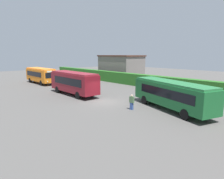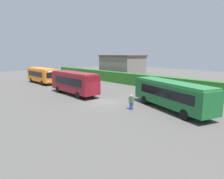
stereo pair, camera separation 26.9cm
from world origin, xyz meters
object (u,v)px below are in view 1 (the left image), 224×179
(bus_orange, at_px, (41,75))
(bus_maroon, at_px, (74,82))
(person_center, at_px, (132,102))
(person_left, at_px, (85,87))
(bus_green, at_px, (171,93))

(bus_orange, xyz_separation_m, bus_maroon, (14.13, -1.04, 0.10))
(bus_maroon, height_order, person_center, bus_maroon)
(bus_maroon, bearing_deg, bus_orange, -3.76)
(person_left, xyz_separation_m, person_center, (11.34, -1.87, -0.01))
(person_left, height_order, person_center, person_left)
(person_left, distance_m, person_center, 11.49)
(bus_green, xyz_separation_m, person_left, (-14.09, -1.20, -0.89))
(bus_orange, distance_m, person_center, 25.11)
(bus_maroon, distance_m, bus_green, 14.13)
(bus_orange, distance_m, bus_green, 27.94)
(bus_maroon, bearing_deg, person_left, -79.86)
(bus_maroon, bearing_deg, person_center, -177.76)
(bus_green, height_order, person_left, bus_green)
(bus_maroon, xyz_separation_m, bus_green, (13.71, 3.41, -0.13))
(person_left, bearing_deg, bus_maroon, 137.74)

